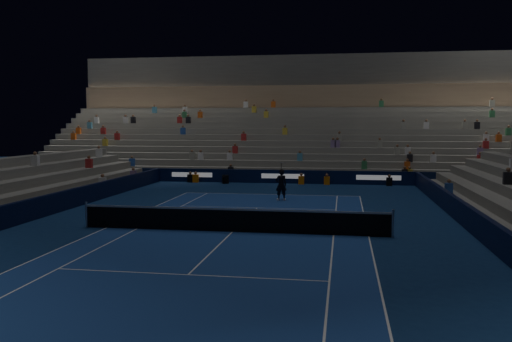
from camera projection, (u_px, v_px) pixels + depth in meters
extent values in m
plane|color=#0D2450|center=(233.00, 232.00, 22.04)|extent=(90.00, 90.00, 0.00)
cube|color=navy|center=(233.00, 232.00, 22.04)|extent=(10.97, 23.77, 0.01)
cube|color=black|center=(283.00, 177.00, 40.18)|extent=(44.00, 0.25, 1.00)
cube|color=black|center=(482.00, 227.00, 20.44)|extent=(0.25, 37.00, 1.00)
cube|color=black|center=(16.00, 214.00, 23.55)|extent=(0.25, 37.00, 1.00)
cube|color=slate|center=(284.00, 179.00, 41.19)|extent=(44.00, 1.00, 0.50)
cube|color=slate|center=(286.00, 174.00, 42.15)|extent=(44.00, 1.00, 1.00)
cube|color=slate|center=(287.00, 170.00, 43.11)|extent=(44.00, 1.00, 1.50)
cube|color=slate|center=(288.00, 166.00, 44.07)|extent=(44.00, 1.00, 2.00)
cube|color=slate|center=(290.00, 162.00, 45.03)|extent=(44.00, 1.00, 2.50)
cube|color=slate|center=(291.00, 158.00, 46.00)|extent=(44.00, 1.00, 3.00)
cube|color=slate|center=(292.00, 155.00, 46.96)|extent=(44.00, 1.00, 3.50)
cube|color=slate|center=(293.00, 151.00, 47.92)|extent=(44.00, 1.00, 4.00)
cube|color=slate|center=(294.00, 148.00, 48.88)|extent=(44.00, 1.00, 4.50)
cube|color=slate|center=(295.00, 145.00, 49.84)|extent=(44.00, 1.00, 5.00)
cube|color=slate|center=(296.00, 142.00, 50.80)|extent=(44.00, 1.00, 5.50)
cube|color=slate|center=(297.00, 139.00, 51.76)|extent=(44.00, 1.00, 6.00)
cube|color=#907559|center=(298.00, 97.00, 52.49)|extent=(44.00, 0.60, 2.20)
cube|color=#454542|center=(299.00, 71.00, 53.64)|extent=(44.00, 2.40, 3.00)
cube|color=slate|center=(504.00, 234.00, 20.33)|extent=(1.00, 37.00, 0.50)
cube|color=slate|center=(0.00, 219.00, 23.70)|extent=(1.00, 37.00, 0.50)
cylinder|color=#B2B2B7|center=(86.00, 215.00, 23.02)|extent=(0.10, 0.10, 1.10)
cylinder|color=#B2B2B7|center=(393.00, 223.00, 20.96)|extent=(0.10, 0.10, 1.10)
cube|color=black|center=(232.00, 221.00, 22.00)|extent=(12.80, 0.03, 0.90)
cube|color=white|center=(232.00, 209.00, 21.96)|extent=(12.80, 0.04, 0.08)
imported|color=black|center=(281.00, 185.00, 31.14)|extent=(0.77, 0.64, 1.82)
cube|color=black|center=(225.00, 179.00, 40.08)|extent=(0.63, 0.69, 0.63)
cylinder|color=black|center=(224.00, 177.00, 39.61)|extent=(0.26, 0.38, 0.16)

